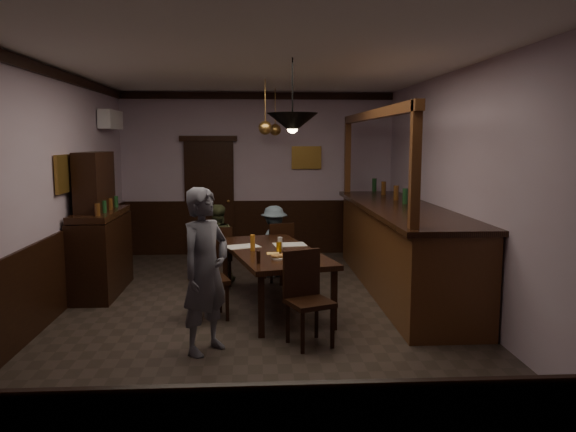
{
  "coord_description": "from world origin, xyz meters",
  "views": [
    {
      "loc": [
        -0.06,
        -6.44,
        2.12
      ],
      "look_at": [
        0.36,
        0.71,
        1.15
      ],
      "focal_mm": 35.0,
      "sensor_mm": 36.0,
      "label": 1
    }
  ],
  "objects": [
    {
      "name": "room",
      "position": [
        0.0,
        0.0,
        1.5
      ],
      "size": [
        5.01,
        8.01,
        3.01
      ],
      "color": "#2D2621",
      "rests_on": "ground"
    },
    {
      "name": "dining_table",
      "position": [
        0.16,
        0.51,
        0.69
      ],
      "size": [
        1.49,
        2.37,
        0.75
      ],
      "rotation": [
        0.0,
        0.0,
        0.24
      ],
      "color": "black",
      "rests_on": "ground"
    },
    {
      "name": "chair_far_left",
      "position": [
        -0.59,
        1.64,
        0.48
      ],
      "size": [
        0.41,
        0.41,
        0.88
      ],
      "rotation": [
        0.0,
        0.0,
        3.21
      ],
      "color": "black",
      "rests_on": "ground"
    },
    {
      "name": "chair_far_right",
      "position": [
        0.3,
        1.86,
        0.49
      ],
      "size": [
        0.49,
        0.49,
        0.9
      ],
      "rotation": [
        0.0,
        0.0,
        3.45
      ],
      "color": "black",
      "rests_on": "ground"
    },
    {
      "name": "chair_near",
      "position": [
        0.47,
        -0.77,
        0.54
      ],
      "size": [
        0.55,
        0.55,
        0.98
      ],
      "rotation": [
        0.0,
        0.0,
        0.39
      ],
      "color": "black",
      "rests_on": "ground"
    },
    {
      "name": "chair_side",
      "position": [
        -0.69,
        0.09,
        0.55
      ],
      "size": [
        0.54,
        0.54,
        1.0
      ],
      "rotation": [
        0.0,
        0.0,
        1.86
      ],
      "color": "black",
      "rests_on": "ground"
    },
    {
      "name": "person_standing",
      "position": [
        -0.56,
        -0.95,
        0.83
      ],
      "size": [
        0.69,
        0.72,
        1.66
      ],
      "primitive_type": "imported",
      "rotation": [
        0.0,
        0.0,
        0.9
      ],
      "color": "#5B5B68",
      "rests_on": "ground"
    },
    {
      "name": "person_seated_left",
      "position": [
        -0.64,
        1.91,
        0.59
      ],
      "size": [
        0.65,
        0.56,
        1.17
      ],
      "primitive_type": "imported",
      "rotation": [
        0.0,
        0.0,
        3.36
      ],
      "color": "#42482B",
      "rests_on": "ground"
    },
    {
      "name": "person_seated_right",
      "position": [
        0.23,
        2.12,
        0.56
      ],
      "size": [
        0.83,
        0.73,
        1.12
      ],
      "primitive_type": "imported",
      "rotation": [
        0.0,
        0.0,
        3.68
      ],
      "color": "slate",
      "rests_on": "ground"
    },
    {
      "name": "newspaper_left",
      "position": [
        -0.23,
        0.73,
        0.75
      ],
      "size": [
        0.5,
        0.43,
        0.01
      ],
      "primitive_type": "cube",
      "rotation": [
        0.0,
        0.0,
        0.38
      ],
      "color": "silver",
      "rests_on": "dining_table"
    },
    {
      "name": "newspaper_right",
      "position": [
        0.39,
        0.82,
        0.75
      ],
      "size": [
        0.46,
        0.35,
        0.01
      ],
      "primitive_type": "cube",
      "rotation": [
        0.0,
        0.0,
        0.14
      ],
      "color": "silver",
      "rests_on": "dining_table"
    },
    {
      "name": "napkin",
      "position": [
        0.15,
        0.26,
        0.75
      ],
      "size": [
        0.18,
        0.18,
        0.0
      ],
      "primitive_type": "cube",
      "rotation": [
        0.0,
        0.0,
        0.24
      ],
      "color": "#ECB357",
      "rests_on": "dining_table"
    },
    {
      "name": "saucer",
      "position": [
        0.56,
        0.03,
        0.76
      ],
      "size": [
        0.15,
        0.15,
        0.01
      ],
      "primitive_type": "cylinder",
      "color": "white",
      "rests_on": "dining_table"
    },
    {
      "name": "coffee_cup",
      "position": [
        0.56,
        0.06,
        0.8
      ],
      "size": [
        0.1,
        0.1,
        0.07
      ],
      "primitive_type": "imported",
      "rotation": [
        0.0,
        0.0,
        0.24
      ],
      "color": "white",
      "rests_on": "saucer"
    },
    {
      "name": "pastry_plate",
      "position": [
        0.24,
        -0.02,
        0.76
      ],
      "size": [
        0.22,
        0.22,
        0.01
      ],
      "primitive_type": "cylinder",
      "color": "white",
      "rests_on": "dining_table"
    },
    {
      "name": "pastry_ring_a",
      "position": [
        0.18,
        -0.04,
        0.79
      ],
      "size": [
        0.13,
        0.13,
        0.04
      ],
      "primitive_type": "torus",
      "color": "#C68C47",
      "rests_on": "pastry_plate"
    },
    {
      "name": "pastry_ring_b",
      "position": [
        0.28,
        -0.04,
        0.79
      ],
      "size": [
        0.13,
        0.13,
        0.04
      ],
      "primitive_type": "torus",
      "color": "#C68C47",
      "rests_on": "pastry_plate"
    },
    {
      "name": "soda_can",
      "position": [
        0.23,
        0.38,
        0.81
      ],
      "size": [
        0.07,
        0.07,
        0.12
      ],
      "primitive_type": "cylinder",
      "color": "gold",
      "rests_on": "dining_table"
    },
    {
      "name": "beer_glass",
      "position": [
        -0.09,
        0.46,
        0.85
      ],
      "size": [
        0.06,
        0.06,
        0.2
      ],
      "primitive_type": "cylinder",
      "color": "#BF721E",
      "rests_on": "dining_table"
    },
    {
      "name": "water_glass",
      "position": [
        0.25,
        0.56,
        0.82
      ],
      "size": [
        0.06,
        0.06,
        0.15
      ],
      "primitive_type": "cylinder",
      "color": "silver",
      "rests_on": "dining_table"
    },
    {
      "name": "pepper_mill",
      "position": [
        -0.03,
        -0.27,
        0.82
      ],
      "size": [
        0.04,
        0.04,
        0.14
      ],
      "primitive_type": "cylinder",
      "color": "black",
      "rests_on": "dining_table"
    },
    {
      "name": "sideboard",
      "position": [
        -2.21,
        1.36,
        0.79
      ],
      "size": [
        0.53,
        1.48,
        1.96
      ],
      "color": "black",
      "rests_on": "ground"
    },
    {
      "name": "bar_counter",
      "position": [
        1.99,
        1.26,
        0.64
      ],
      "size": [
        1.05,
        4.52,
        2.53
      ],
      "color": "#4C2A14",
      "rests_on": "ground"
    },
    {
      "name": "door_back",
      "position": [
        -0.9,
        3.95,
        1.05
      ],
      "size": [
        0.9,
        0.06,
        2.1
      ],
      "primitive_type": "cube",
      "color": "black",
      "rests_on": "ground"
    },
    {
      "name": "ac_unit",
      "position": [
        -2.38,
        2.9,
        2.45
      ],
      "size": [
        0.2,
        0.85,
        0.3
      ],
      "color": "white",
      "rests_on": "ground"
    },
    {
      "name": "picture_left_large",
      "position": [
        -2.46,
        0.8,
        1.7
      ],
      "size": [
        0.04,
        0.62,
        0.48
      ],
      "color": "olive",
      "rests_on": "ground"
    },
    {
      "name": "picture_back",
      "position": [
        0.9,
        3.96,
        1.8
      ],
      "size": [
        0.55,
        0.04,
        0.42
      ],
      "color": "olive",
      "rests_on": "ground"
    },
    {
      "name": "pendant_iron",
      "position": [
        0.35,
        -0.27,
        2.3
      ],
      "size": [
        0.56,
        0.56,
        0.81
      ],
      "color": "black",
      "rests_on": "ground"
    },
    {
      "name": "pendant_brass_mid",
      "position": [
        0.1,
        1.87,
        2.3
      ],
      "size": [
        0.2,
        0.2,
        0.81
      ],
      "color": "#BF8C3F",
      "rests_on": "ground"
    },
    {
      "name": "pendant_brass_far",
      "position": [
        0.3,
        3.36,
        2.3
      ],
      "size": [
        0.2,
        0.2,
        0.81
      ],
      "color": "#BF8C3F",
      "rests_on": "ground"
    }
  ]
}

